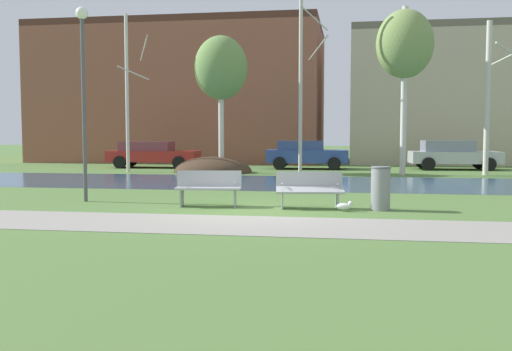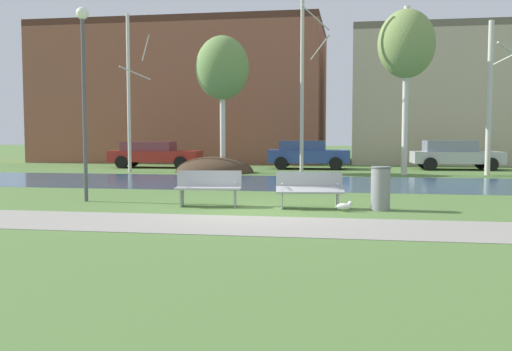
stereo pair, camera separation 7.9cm
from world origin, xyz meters
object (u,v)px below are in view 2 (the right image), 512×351
Objects in this scene: trash_bin at (381,188)px; parked_sedan_second_blue at (307,154)px; bench_right at (310,189)px; parked_van_nearest_red at (154,154)px; bench_left at (209,187)px; seagull at (344,206)px; parked_hatch_third_silver at (454,154)px; streetlamp at (84,71)px.

parked_sedan_second_blue is at bearing 100.69° from trash_bin.
bench_right is 17.69m from parked_van_nearest_red.
parked_sedan_second_blue is at bearing 85.37° from bench_left.
seagull is 0.08× the size of parked_van_nearest_red.
parked_sedan_second_blue reaches higher than bench_left.
trash_bin is at bearing -105.03° from parked_hatch_third_silver.
streetlamp reaches higher than trash_bin.
parked_sedan_second_blue is (-2.08, 15.72, 0.63)m from seagull.
bench_right reaches higher than seagull.
parked_hatch_third_silver is (5.95, 15.93, 0.29)m from bench_right.
bench_left reaches higher than seagull.
bench_left is 0.38× the size of parked_hatch_third_silver.
bench_right is 1.66m from trash_bin.
parked_van_nearest_red is at bearing -176.81° from parked_hatch_third_silver.
parked_sedan_second_blue reaches higher than bench_right.
parked_hatch_third_silver reaches higher than seagull.
trash_bin is 0.98m from seagull.
seagull is 17.16m from parked_hatch_third_silver.
streetlamp is (-6.76, 0.90, 3.27)m from seagull.
bench_right is 0.35× the size of parked_van_nearest_red.
streetlamp reaches higher than parked_sedan_second_blue.
parked_van_nearest_red is (-3.33, 14.62, -2.66)m from streetlamp.
bench_right is 4.13× the size of seagull.
streetlamp is 1.23× the size of parked_sedan_second_blue.
seagull is (-0.82, -0.37, -0.40)m from trash_bin.
trash_bin is at bearing -54.26° from parked_van_nearest_red.
trash_bin reaches higher than seagull.
trash_bin is at bearing 24.24° from seagull.
seagull is 7.56m from streetlamp.
parked_sedan_second_blue is at bearing 1.45° from parked_van_nearest_red.
bench_right is at bearing 0.00° from bench_left.
bench_left is 15.34m from parked_sedan_second_blue.
bench_left and bench_right have the same top height.
bench_left is at bearing -65.83° from parked_van_nearest_red.
bench_left is at bearing 179.04° from trash_bin.
parked_sedan_second_blue is at bearing 72.49° from streetlamp.
parked_hatch_third_silver is (11.87, 15.47, -2.63)m from streetlamp.
streetlamp is (-7.58, 0.53, 2.87)m from trash_bin.
parked_sedan_second_blue is at bearing -174.88° from parked_hatch_third_silver.
seagull is at bearing -56.99° from parked_van_nearest_red.
parked_van_nearest_red is at bearing 121.52° from bench_right.
parked_sedan_second_blue reaches higher than seagull.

